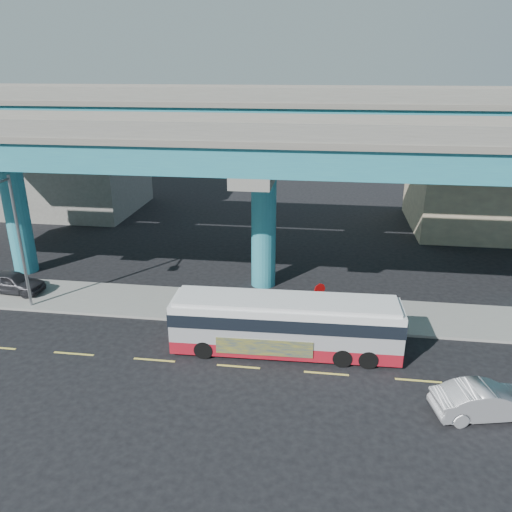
# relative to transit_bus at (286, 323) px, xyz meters

# --- Properties ---
(ground) EXTENTS (120.00, 120.00, 0.00)m
(ground) POSITION_rel_transit_bus_xyz_m (-2.00, -1.34, -1.52)
(ground) COLOR black
(ground) RESTS_ON ground
(sidewalk) EXTENTS (70.00, 4.00, 0.15)m
(sidewalk) POSITION_rel_transit_bus_xyz_m (-2.00, 4.16, -1.44)
(sidewalk) COLOR gray
(sidewalk) RESTS_ON ground
(lane_markings) EXTENTS (58.00, 0.12, 0.01)m
(lane_markings) POSITION_rel_transit_bus_xyz_m (-2.00, -1.64, -1.51)
(lane_markings) COLOR #D8C64C
(lane_markings) RESTS_ON ground
(viaduct) EXTENTS (52.00, 12.40, 11.70)m
(viaduct) POSITION_rel_transit_bus_xyz_m (-2.00, 7.77, 7.62)
(viaduct) COLOR teal
(viaduct) RESTS_ON ground
(building_beige) EXTENTS (14.00, 10.23, 7.00)m
(building_beige) POSITION_rel_transit_bus_xyz_m (16.00, 21.64, 1.99)
(building_beige) COLOR #C3B28B
(building_beige) RESTS_ON ground
(building_concrete) EXTENTS (12.00, 10.00, 9.00)m
(building_concrete) POSITION_rel_transit_bus_xyz_m (-22.00, 22.66, 2.98)
(building_concrete) COLOR gray
(building_concrete) RESTS_ON ground
(transit_bus) EXTENTS (10.88, 2.62, 2.77)m
(transit_bus) POSITION_rel_transit_bus_xyz_m (0.00, 0.00, 0.00)
(transit_bus) COLOR maroon
(transit_bus) RESTS_ON ground
(sedan) EXTENTS (3.19, 4.73, 1.36)m
(sedan) POSITION_rel_transit_bus_xyz_m (8.14, -3.66, -0.84)
(sedan) COLOR #A1A0A5
(sedan) RESTS_ON ground
(parked_car) EXTENTS (2.13, 4.03, 1.29)m
(parked_car) POSITION_rel_transit_bus_xyz_m (-16.69, 4.17, -0.72)
(parked_car) COLOR #2C2C31
(parked_car) RESTS_ON sidewalk
(street_lamp) EXTENTS (0.50, 2.45, 7.48)m
(street_lamp) POSITION_rel_transit_bus_xyz_m (-14.70, 2.11, 3.51)
(street_lamp) COLOR gray
(street_lamp) RESTS_ON sidewalk
(stop_sign) EXTENTS (0.58, 0.40, 2.25)m
(stop_sign) POSITION_rel_transit_bus_xyz_m (1.53, 2.84, 0.23)
(stop_sign) COLOR gray
(stop_sign) RESTS_ON sidewalk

